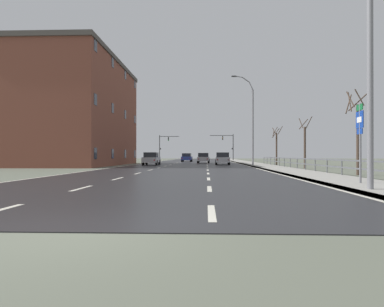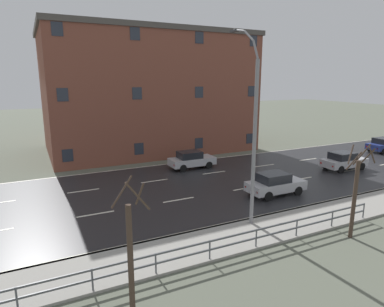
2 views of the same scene
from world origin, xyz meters
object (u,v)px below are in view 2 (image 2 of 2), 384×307
Objects in this scene: street_lamp_midground at (253,132)px; car_distant at (344,161)px; car_mid_centre at (191,160)px; brick_building at (147,92)px; car_far_left at (275,184)px.

car_distant is (-5.66, 14.23, -4.32)m from street_lamp_midground.
street_lamp_midground is at bearing -10.81° from car_mid_centre.
street_lamp_midground is 12.96m from car_mid_centre.
brick_building reaches higher than street_lamp_midground.
brick_building is (-16.76, -12.35, 5.64)m from car_distant.
car_mid_centre is at bearing 169.05° from street_lamp_midground.
street_lamp_midground is 2.52× the size of car_distant.
car_far_left is 9.10m from car_mid_centre.
street_lamp_midground reaches higher than car_mid_centre.
car_far_left is at bearing 13.38° from car_mid_centre.
car_far_left is at bearing -73.71° from car_distant.
car_mid_centre is 0.99× the size of car_distant.
car_far_left is 0.99× the size of car_distant.
street_lamp_midground reaches higher than car_distant.
street_lamp_midground is 6.92m from car_far_left.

